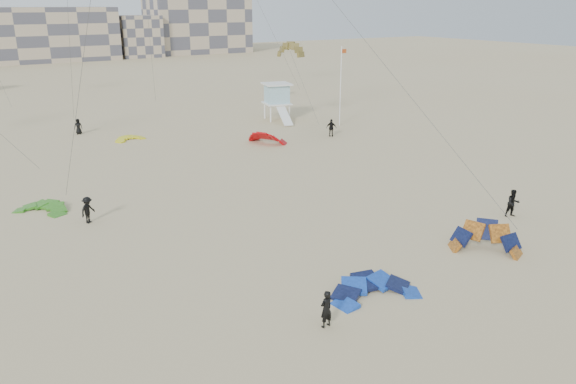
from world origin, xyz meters
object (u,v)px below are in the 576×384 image
kitesurfer_main (326,309)px  lifeguard_tower_near (277,102)px  kite_ground_blue (374,295)px  kite_ground_orange (485,251)px

kitesurfer_main → lifeguard_tower_near: bearing=-125.8°
kite_ground_blue → kite_ground_orange: bearing=15.8°
kitesurfer_main → kite_ground_blue: bearing=-171.8°
kite_ground_orange → kitesurfer_main: 11.90m
kite_ground_orange → kite_ground_blue: bearing=-126.3°
kite_ground_orange → lifeguard_tower_near: size_ratio=0.63×
lifeguard_tower_near → kite_ground_orange: bearing=-91.2°
kite_ground_orange → kitesurfer_main: kite_ground_orange is taller
lifeguard_tower_near → kite_ground_blue: bearing=-102.1°
kite_ground_blue → kite_ground_orange: 8.32m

